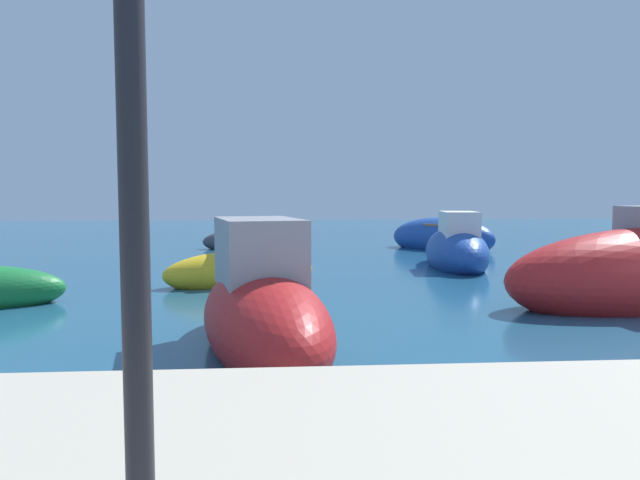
% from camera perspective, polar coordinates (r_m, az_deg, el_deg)
% --- Properties ---
extents(moored_boat_0, '(4.07, 4.03, 1.50)m').
position_cam_1_polar(moored_boat_0, '(22.14, 11.65, 0.21)').
color(moored_boat_0, '#1E479E').
rests_on(moored_boat_0, ground).
extents(moored_boat_3, '(2.28, 4.31, 1.98)m').
position_cam_1_polar(moored_boat_3, '(7.73, -5.49, -6.78)').
color(moored_boat_3, '#B21E1E').
rests_on(moored_boat_3, ground).
extents(moored_boat_4, '(2.06, 4.33, 1.86)m').
position_cam_1_polar(moored_boat_4, '(16.76, 12.97, -0.98)').
color(moored_boat_4, '#1E479E').
rests_on(moored_boat_4, ground).
extents(moored_boat_5, '(3.53, 1.26, 0.96)m').
position_cam_1_polar(moored_boat_5, '(22.05, -6.72, -0.13)').
color(moored_boat_5, '#3F3F47').
rests_on(moored_boat_5, ground).
extents(moored_boat_6, '(3.60, 2.19, 1.46)m').
position_cam_1_polar(moored_boat_6, '(13.31, -7.46, -2.71)').
color(moored_boat_6, gold).
rests_on(moored_boat_6, ground).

